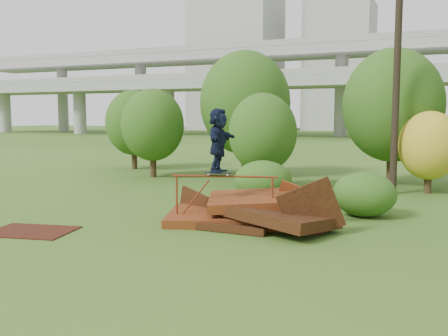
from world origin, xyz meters
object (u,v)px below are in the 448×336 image
at_px(flat_plate, 31,231).
at_px(utility_pole, 397,76).
at_px(skater, 218,140).
at_px(scrap_pile, 251,212).

height_order(flat_plate, utility_pole, utility_pole).
bearing_deg(flat_plate, skater, 33.58).
bearing_deg(utility_pole, skater, -117.34).
bearing_deg(utility_pole, flat_plate, -127.87).
bearing_deg(scrap_pile, utility_pole, 67.14).
bearing_deg(scrap_pile, skater, -161.44).
height_order(scrap_pile, utility_pole, utility_pole).
xyz_separation_m(scrap_pile, skater, (-0.90, -0.30, 2.09)).
height_order(skater, utility_pole, utility_pole).
height_order(skater, flat_plate, skater).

